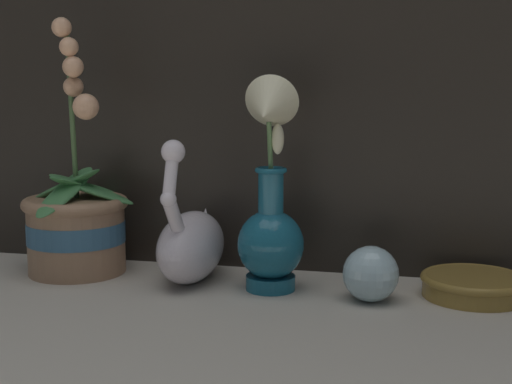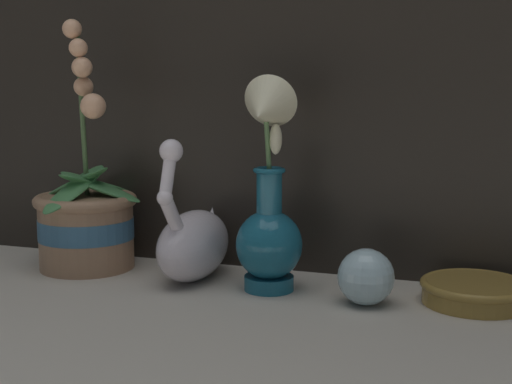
{
  "view_description": "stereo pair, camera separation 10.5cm",
  "coord_description": "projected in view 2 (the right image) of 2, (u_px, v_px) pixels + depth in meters",
  "views": [
    {
      "loc": [
        0.23,
        -0.91,
        0.3
      ],
      "look_at": [
        -0.01,
        0.1,
        0.14
      ],
      "focal_mm": 50.0,
      "sensor_mm": 36.0,
      "label": 1
    },
    {
      "loc": [
        0.33,
        -0.88,
        0.3
      ],
      "look_at": [
        -0.01,
        0.1,
        0.14
      ],
      "focal_mm": 50.0,
      "sensor_mm": 36.0,
      "label": 2
    }
  ],
  "objects": [
    {
      "name": "amber_dish",
      "position": [
        475.0,
        290.0,
        0.97
      ],
      "size": [
        0.15,
        0.15,
        0.03
      ],
      "color": "olive",
      "rests_on": "ground_plane"
    },
    {
      "name": "orchid_potted_plant",
      "position": [
        86.0,
        218.0,
        1.16
      ],
      "size": [
        0.2,
        0.22,
        0.4
      ],
      "color": "#9E7556",
      "rests_on": "ground_plane"
    },
    {
      "name": "ground_plane",
      "position": [
        238.0,
        305.0,
        0.97
      ],
      "size": [
        2.8,
        2.8,
        0.0
      ],
      "primitive_type": "plane",
      "color": "#BCB2A3"
    },
    {
      "name": "swan_figurine",
      "position": [
        194.0,
        241.0,
        1.09
      ],
      "size": [
        0.09,
        0.2,
        0.22
      ],
      "color": "white",
      "rests_on": "ground_plane"
    },
    {
      "name": "blue_vase",
      "position": [
        268.0,
        211.0,
        1.02
      ],
      "size": [
        0.1,
        0.11,
        0.31
      ],
      "color": "#195B75",
      "rests_on": "ground_plane"
    },
    {
      "name": "glass_sphere",
      "position": [
        366.0,
        277.0,
        0.97
      ],
      "size": [
        0.08,
        0.08,
        0.08
      ],
      "color": "silver",
      "rests_on": "ground_plane"
    }
  ]
}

